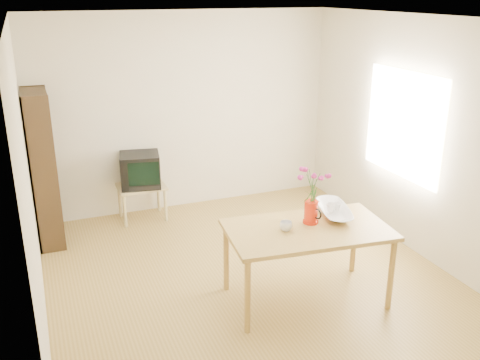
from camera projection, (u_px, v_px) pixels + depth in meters
name	position (u px, v px, depth m)	size (l,w,h in m)	color
room	(254.00, 160.00, 5.11)	(4.50, 4.50, 4.50)	olive
table	(308.00, 235.00, 4.98)	(1.59, 1.02, 0.75)	olive
tv_stand	(142.00, 191.00, 6.88)	(0.60, 0.45, 0.46)	tan
bookshelf	(44.00, 174.00, 6.13)	(0.28, 0.70, 1.80)	black
pitcher	(311.00, 213.00, 5.03)	(0.15, 0.22, 0.22)	red
flowers	(312.00, 184.00, 4.93)	(0.25, 0.25, 0.36)	#EA37A5
mug	(286.00, 226.00, 4.88)	(0.12, 0.12, 0.09)	white
bowl	(335.00, 195.00, 5.20)	(0.43, 0.43, 0.40)	white
teacup_a	(331.00, 199.00, 5.19)	(0.08, 0.08, 0.07)	white
teacup_b	(338.00, 198.00, 5.24)	(0.07, 0.07, 0.06)	white
television	(140.00, 169.00, 6.79)	(0.56, 0.53, 0.42)	black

